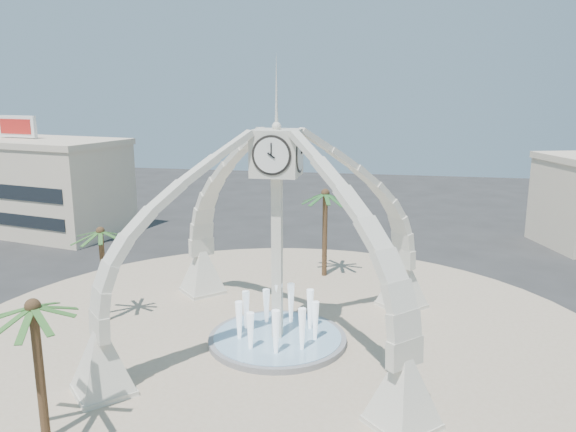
% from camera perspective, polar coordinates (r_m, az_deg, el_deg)
% --- Properties ---
extents(ground, '(140.00, 140.00, 0.00)m').
position_cam_1_polar(ground, '(33.43, -1.07, -12.75)').
color(ground, '#282828').
rests_on(ground, ground).
extents(plaza, '(40.00, 40.00, 0.06)m').
position_cam_1_polar(plaza, '(33.42, -1.07, -12.70)').
color(plaza, tan).
rests_on(plaza, ground).
extents(clock_tower, '(17.94, 17.94, 16.30)m').
position_cam_1_polar(clock_tower, '(31.21, -1.12, -1.91)').
color(clock_tower, beige).
rests_on(clock_tower, ground).
extents(fountain, '(8.00, 8.00, 3.62)m').
position_cam_1_polar(fountain, '(33.31, -1.08, -12.30)').
color(fountain, gray).
rests_on(fountain, ground).
extents(building_nw, '(23.75, 13.73, 11.90)m').
position_cam_1_polar(building_nw, '(64.98, -25.33, 2.96)').
color(building_nw, beige).
rests_on(building_nw, ground).
extents(palm_west, '(4.12, 4.12, 6.55)m').
position_cam_1_polar(palm_west, '(36.30, -18.52, -1.63)').
color(palm_west, brown).
rests_on(palm_west, ground).
extents(palm_north, '(4.38, 4.38, 7.45)m').
position_cam_1_polar(palm_north, '(43.14, 3.81, 2.19)').
color(palm_north, brown).
rests_on(palm_north, ground).
extents(palm_south, '(4.33, 4.33, 6.72)m').
position_cam_1_polar(palm_south, '(24.63, -24.49, -8.56)').
color(palm_south, brown).
rests_on(palm_south, ground).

